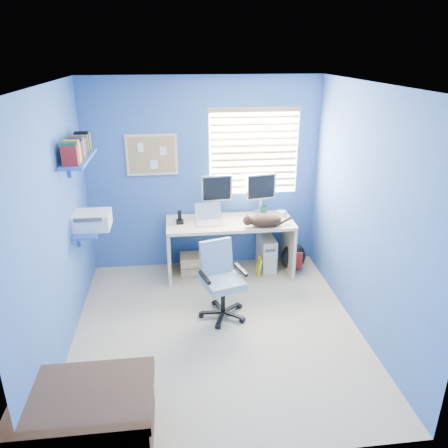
{
  "coord_description": "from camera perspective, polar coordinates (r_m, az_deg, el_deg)",
  "views": [
    {
      "loc": [
        -0.39,
        -3.88,
        2.79
      ],
      "look_at": [
        0.15,
        0.65,
        0.95
      ],
      "focal_mm": 35.0,
      "sensor_mm": 36.0,
      "label": 1
    }
  ],
  "objects": [
    {
      "name": "wall_back",
      "position": [
        5.7,
        -2.65,
        6.29
      ],
      "size": [
        3.0,
        0.01,
        2.5
      ],
      "primitive_type": "cube",
      "color": "#395BA4",
      "rests_on": "ground"
    },
    {
      "name": "floor",
      "position": [
        4.79,
        -0.88,
        -13.63
      ],
      "size": [
        3.0,
        3.2,
        0.0
      ],
      "primitive_type": "cube",
      "color": "tan",
      "rests_on": "ground"
    },
    {
      "name": "desk",
      "position": [
        5.72,
        0.75,
        -3.07
      ],
      "size": [
        1.62,
        0.65,
        0.74
      ],
      "primitive_type": "cube",
      "color": "beige",
      "rests_on": "floor"
    },
    {
      "name": "drawer_boxes",
      "position": [
        5.82,
        -3.97,
        -5.23
      ],
      "size": [
        0.35,
        0.28,
        0.27
      ],
      "primitive_type": "cube",
      "color": "tan",
      "rests_on": "floor"
    },
    {
      "name": "wall_front",
      "position": [
        2.78,
        2.52,
        -11.74
      ],
      "size": [
        3.0,
        0.01,
        2.5
      ],
      "primitive_type": "cube",
      "color": "#395BA4",
      "rests_on": "ground"
    },
    {
      "name": "office_chair",
      "position": [
        4.87,
        -0.33,
        -8.53
      ],
      "size": [
        0.61,
        0.61,
        0.85
      ],
      "color": "black",
      "rests_on": "floor"
    },
    {
      "name": "tower_pc",
      "position": [
        5.94,
        5.55,
        -3.69
      ],
      "size": [
        0.21,
        0.45,
        0.45
      ],
      "primitive_type": "cube",
      "rotation": [
        0.0,
        0.0,
        0.04
      ],
      "color": "beige",
      "rests_on": "floor"
    },
    {
      "name": "wall_shelves",
      "position": [
        4.92,
        -17.89,
        4.89
      ],
      "size": [
        0.42,
        0.9,
        1.05
      ],
      "color": "#2C4FB6",
      "rests_on": "ground"
    },
    {
      "name": "cd_spindle",
      "position": [
        5.78,
        7.53,
        1.37
      ],
      "size": [
        0.13,
        0.13,
        0.07
      ],
      "primitive_type": "cylinder",
      "color": "silver",
      "rests_on": "desk"
    },
    {
      "name": "corkboard",
      "position": [
        5.6,
        -9.42,
        8.9
      ],
      "size": [
        0.64,
        0.02,
        0.52
      ],
      "color": "beige",
      "rests_on": "ground"
    },
    {
      "name": "bed_corner",
      "position": [
        3.69,
        -17.56,
        -23.11
      ],
      "size": [
        0.97,
        0.69,
        0.47
      ],
      "primitive_type": "cube",
      "color": "#513726",
      "rests_on": "floor"
    },
    {
      "name": "monitor_left",
      "position": [
        5.7,
        -0.96,
        3.78
      ],
      "size": [
        0.41,
        0.15,
        0.54
      ],
      "primitive_type": "cube",
      "rotation": [
        0.0,
        0.0,
        0.07
      ],
      "color": "silver",
      "rests_on": "desk"
    },
    {
      "name": "cat",
      "position": [
        5.41,
        5.37,
        0.47
      ],
      "size": [
        0.43,
        0.24,
        0.15
      ],
      "primitive_type": "ellipsoid",
      "rotation": [
        0.0,
        0.0,
        0.04
      ],
      "color": "black",
      "rests_on": "desk"
    },
    {
      "name": "monitor_right",
      "position": [
        5.78,
        4.82,
        3.98
      ],
      "size": [
        0.42,
        0.19,
        0.54
      ],
      "primitive_type": "cube",
      "rotation": [
        0.0,
        0.0,
        0.19
      ],
      "color": "silver",
      "rests_on": "desk"
    },
    {
      "name": "backpack",
      "position": [
        5.94,
        9.05,
        -4.23
      ],
      "size": [
        0.4,
        0.36,
        0.38
      ],
      "primitive_type": "ellipsoid",
      "rotation": [
        0.0,
        0.0,
        -0.4
      ],
      "color": "black",
      "rests_on": "floor"
    },
    {
      "name": "ceiling",
      "position": [
        3.91,
        -1.1,
        17.72
      ],
      "size": [
        3.0,
        3.2,
        0.0
      ],
      "primitive_type": "cube",
      "color": "white",
      "rests_on": "wall_back"
    },
    {
      "name": "mug",
      "position": [
        5.85,
        5.22,
        1.88
      ],
      "size": [
        0.1,
        0.09,
        0.1
      ],
      "primitive_type": "imported",
      "color": "#135D39",
      "rests_on": "desk"
    },
    {
      "name": "laptop",
      "position": [
        5.47,
        -1.91,
        1.18
      ],
      "size": [
        0.35,
        0.29,
        0.22
      ],
      "primitive_type": "cube",
      "rotation": [
        0.0,
        0.0,
        0.08
      ],
      "color": "silver",
      "rests_on": "desk"
    },
    {
      "name": "yellow_book",
      "position": [
        5.79,
        4.56,
        -5.56
      ],
      "size": [
        0.03,
        0.17,
        0.24
      ],
      "primitive_type": "cube",
      "color": "yellow",
      "rests_on": "floor"
    },
    {
      "name": "window_blinds",
      "position": [
        5.68,
        3.96,
        9.32
      ],
      "size": [
        1.15,
        0.05,
        1.1
      ],
      "color": "white",
      "rests_on": "ground"
    },
    {
      "name": "phone",
      "position": [
        5.5,
        -5.82,
        0.94
      ],
      "size": [
        0.1,
        0.12,
        0.17
      ],
      "primitive_type": "cube",
      "rotation": [
        0.0,
        0.0,
        0.06
      ],
      "color": "black",
      "rests_on": "desk"
    },
    {
      "name": "wall_right",
      "position": [
        4.58,
        18.04,
        1.21
      ],
      "size": [
        0.01,
        3.2,
        2.5
      ],
      "primitive_type": "cube",
      "color": "#395BA4",
      "rests_on": "ground"
    },
    {
      "name": "wall_left",
      "position": [
        4.31,
        -21.2,
        -0.49
      ],
      "size": [
        0.01,
        3.2,
        2.5
      ],
      "primitive_type": "cube",
      "color": "#395BA4",
      "rests_on": "ground"
    }
  ]
}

